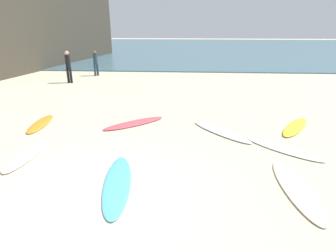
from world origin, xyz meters
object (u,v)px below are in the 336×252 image
object	(u,v)px
surfboard_0	(26,155)
beachgoer_near	(96,62)
surfboard_3	(134,123)
surfboard_6	(40,124)
beachgoer_mid	(68,65)
surfboard_4	(284,149)
surfboard_2	(296,188)
surfboard_5	(221,132)
surfboard_1	(117,183)
surfboard_7	(295,127)

from	to	relation	value
surfboard_0	beachgoer_near	distance (m)	12.00
surfboard_3	surfboard_6	distance (m)	3.28
beachgoer_mid	surfboard_4	bearing A→B (deg)	-26.95
surfboard_6	beachgoer_mid	world-z (taller)	beachgoer_mid
surfboard_2	surfboard_6	bearing A→B (deg)	-27.04
surfboard_5	beachgoer_mid	distance (m)	10.97
surfboard_1	beachgoer_mid	world-z (taller)	beachgoer_mid
surfboard_0	surfboard_2	size ratio (longest dim) A/B	0.81
surfboard_0	surfboard_5	world-z (taller)	surfboard_0
surfboard_1	surfboard_4	distance (m)	4.73
surfboard_5	beachgoer_mid	xyz separation A→B (m)	(-8.04, 7.41, 1.00)
surfboard_5	surfboard_6	distance (m)	6.25
surfboard_3	surfboard_7	xyz separation A→B (m)	(5.52, -0.02, 0.01)
surfboard_0	surfboard_4	xyz separation A→B (m)	(7.02, 0.85, -0.01)
surfboard_0	surfboard_2	xyz separation A→B (m)	(6.64, -1.13, -0.01)
surfboard_6	beachgoer_mid	bearing A→B (deg)	-81.05
surfboard_1	beachgoer_near	world-z (taller)	beachgoer_near
surfboard_0	surfboard_7	world-z (taller)	surfboard_0
beachgoer_mid	surfboard_1	bearing A→B (deg)	-48.38
surfboard_0	surfboard_1	size ratio (longest dim) A/B	0.79
surfboard_1	surfboard_2	bearing A→B (deg)	172.26
surfboard_1	surfboard_5	xyz separation A→B (m)	(2.64, 3.25, 0.00)
surfboard_1	surfboard_3	size ratio (longest dim) A/B	1.08
surfboard_1	beachgoer_near	bearing A→B (deg)	-79.54
surfboard_6	beachgoer_near	xyz separation A→B (m)	(-0.94, 9.45, 0.87)
surfboard_0	surfboard_7	size ratio (longest dim) A/B	0.90
surfboard_2	surfboard_7	world-z (taller)	surfboard_7
surfboard_3	beachgoer_near	bearing A→B (deg)	165.73
surfboard_0	surfboard_7	xyz separation A→B (m)	(7.95, 2.64, -0.00)
surfboard_7	beachgoer_mid	xyz separation A→B (m)	(-10.59, 6.82, 0.99)
surfboard_1	surfboard_4	bearing A→B (deg)	-162.99
surfboard_0	surfboard_4	distance (m)	7.07
surfboard_6	beachgoer_mid	xyz separation A→B (m)	(-1.80, 7.07, 1.00)
surfboard_3	beachgoer_near	distance (m)	10.14
beachgoer_near	surfboard_3	bearing A→B (deg)	64.64
surfboard_1	surfboard_3	distance (m)	3.88
surfboard_3	surfboard_6	bearing A→B (deg)	-124.24
surfboard_0	beachgoer_near	size ratio (longest dim) A/B	1.23
surfboard_2	surfboard_6	xyz separation A→B (m)	(-7.48, 3.53, 0.01)
surfboard_4	surfboard_2	bearing A→B (deg)	30.47
surfboard_1	surfboard_3	xyz separation A→B (m)	(-0.32, 3.86, 0.01)
surfboard_1	surfboard_4	xyz separation A→B (m)	(4.26, 2.05, 0.00)
surfboard_5	beachgoer_near	size ratio (longest dim) A/B	1.48
surfboard_2	beachgoer_near	distance (m)	15.49
surfboard_1	surfboard_7	distance (m)	6.46
surfboard_2	surfboard_5	world-z (taller)	surfboard_5
surfboard_7	surfboard_2	bearing A→B (deg)	104.69
surfboard_4	beachgoer_near	distance (m)	14.10
surfboard_2	beachgoer_mid	bearing A→B (deg)	-50.58
surfboard_4	beachgoer_mid	xyz separation A→B (m)	(-9.65, 8.61, 1.00)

